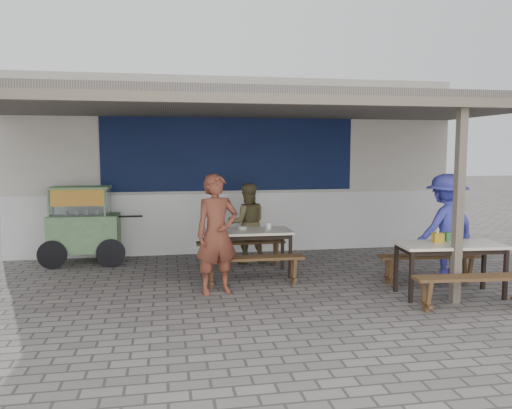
{
  "coord_description": "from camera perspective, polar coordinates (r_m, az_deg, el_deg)",
  "views": [
    {
      "loc": [
        -1.46,
        -6.89,
        2.04
      ],
      "look_at": [
        -0.06,
        0.9,
        1.19
      ],
      "focal_mm": 35.0,
      "sensor_mm": 36.0,
      "label": 1
    }
  ],
  "objects": [
    {
      "name": "ground",
      "position": [
        7.33,
        1.73,
        -10.01
      ],
      "size": [
        60.0,
        60.0,
        0.0
      ],
      "primitive_type": "plane",
      "color": "slate",
      "rests_on": "ground"
    },
    {
      "name": "back_wall",
      "position": [
        10.58,
        -2.27,
        4.41
      ],
      "size": [
        9.0,
        1.28,
        3.5
      ],
      "color": "beige",
      "rests_on": "ground"
    },
    {
      "name": "warung_roof",
      "position": [
        7.96,
        0.55,
        11.01
      ],
      "size": [
        9.0,
        4.21,
        2.81
      ],
      "color": "#5F5851",
      "rests_on": "ground"
    },
    {
      "name": "table_left",
      "position": [
        8.16,
        -1.12,
        -3.5
      ],
      "size": [
        1.47,
        0.72,
        0.75
      ],
      "rotation": [
        0.0,
        0.0,
        -0.01
      ],
      "color": "white",
      "rests_on": "ground"
    },
    {
      "name": "bench_left_street",
      "position": [
        7.58,
        -0.38,
        -6.8
      ],
      "size": [
        1.57,
        0.3,
        0.45
      ],
      "rotation": [
        0.0,
        0.0,
        -0.01
      ],
      "color": "brown",
      "rests_on": "ground"
    },
    {
      "name": "bench_left_wall",
      "position": [
        8.86,
        -1.74,
        -4.9
      ],
      "size": [
        1.57,
        0.3,
        0.45
      ],
      "rotation": [
        0.0,
        0.0,
        -0.01
      ],
      "color": "brown",
      "rests_on": "ground"
    },
    {
      "name": "table_right",
      "position": [
        7.53,
        21.31,
        -4.76
      ],
      "size": [
        1.51,
        0.78,
        0.75
      ],
      "rotation": [
        0.0,
        0.0,
        -0.08
      ],
      "color": "white",
      "rests_on": "ground"
    },
    {
      "name": "bench_right_street",
      "position": [
        7.04,
        23.62,
        -8.36
      ],
      "size": [
        1.58,
        0.4,
        0.45
      ],
      "rotation": [
        0.0,
        0.0,
        -0.08
      ],
      "color": "brown",
      "rests_on": "ground"
    },
    {
      "name": "bench_right_wall",
      "position": [
        8.17,
        19.14,
        -6.21
      ],
      "size": [
        1.58,
        0.4,
        0.45
      ],
      "rotation": [
        0.0,
        0.0,
        -0.08
      ],
      "color": "brown",
      "rests_on": "ground"
    },
    {
      "name": "vendor_cart",
      "position": [
        9.48,
        -19.14,
        -1.92
      ],
      "size": [
        1.78,
        0.71,
        1.41
      ],
      "rotation": [
        0.0,
        0.0,
        -0.02
      ],
      "color": "#6D9E69",
      "rests_on": "ground"
    },
    {
      "name": "patron_street_side",
      "position": [
        7.13,
        -4.5,
        -3.4
      ],
      "size": [
        0.71,
        0.55,
        1.72
      ],
      "primitive_type": "imported",
      "rotation": [
        0.0,
        0.0,
        0.25
      ],
      "color": "brown",
      "rests_on": "ground"
    },
    {
      "name": "patron_wall_side",
      "position": [
        9.09,
        -0.99,
        -2.14
      ],
      "size": [
        0.73,
        0.58,
        1.46
      ],
      "primitive_type": "imported",
      "rotation": [
        0.0,
        0.0,
        3.1
      ],
      "color": "brown",
      "rests_on": "ground"
    },
    {
      "name": "patron_right_table",
      "position": [
        8.41,
        20.87,
        -2.44
      ],
      "size": [
        1.21,
        0.88,
        1.69
      ],
      "primitive_type": "imported",
      "rotation": [
        0.0,
        0.0,
        3.4
      ],
      "color": "#3F43BD",
      "rests_on": "ground"
    },
    {
      "name": "tissue_box",
      "position": [
        7.52,
        20.06,
        -3.58
      ],
      "size": [
        0.15,
        0.15,
        0.14
      ],
      "primitive_type": "cube",
      "rotation": [
        0.0,
        0.0,
        -0.11
      ],
      "color": "gold",
      "rests_on": "table_right"
    },
    {
      "name": "donation_box",
      "position": [
        7.75,
        21.25,
        -3.4
      ],
      "size": [
        0.18,
        0.13,
        0.12
      ],
      "primitive_type": "cube",
      "rotation": [
        0.0,
        0.0,
        0.04
      ],
      "color": "#367A40",
      "rests_on": "table_right"
    },
    {
      "name": "condiment_jar",
      "position": [
        8.33,
        1.46,
        -2.43
      ],
      "size": [
        0.08,
        0.08,
        0.1
      ],
      "primitive_type": "cylinder",
      "color": "white",
      "rests_on": "table_left"
    },
    {
      "name": "condiment_bowl",
      "position": [
        8.21,
        -1.55,
        -2.75
      ],
      "size": [
        0.18,
        0.18,
        0.04
      ],
      "primitive_type": "imported",
      "rotation": [
        0.0,
        0.0,
        -0.1
      ],
      "color": "silver",
      "rests_on": "table_left"
    }
  ]
}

